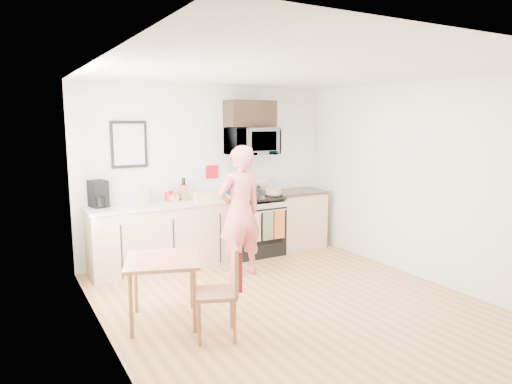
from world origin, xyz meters
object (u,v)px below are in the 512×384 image
person (240,212)px  cake (274,192)px  microwave (252,141)px  dining_table (163,266)px  chair (229,278)px  range (255,226)px

person → cake: person is taller
microwave → dining_table: size_ratio=0.94×
chair → person: bearing=80.2°
person → chair: bearing=54.7°
microwave → cake: bearing=-36.2°
dining_table → person: bearing=33.2°
person → chair: 1.80m
dining_table → cake: cake is taller
range → dining_table: range is taller
range → cake: bearing=-19.7°
range → dining_table: 2.65m
range → chair: 2.80m
person → range: bearing=-134.9°
microwave → chair: (-1.59, -2.40, -1.17)m
chair → cake: (1.87, 2.20, 0.38)m
range → chair: size_ratio=1.27×
range → microwave: (-0.00, 0.10, 1.32)m
range → cake: 0.61m
range → microwave: bearing=90.1°
microwave → cake: (0.28, -0.20, -0.79)m
cake → chair: bearing=-130.4°
dining_table → cake: (2.32, 1.58, 0.37)m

